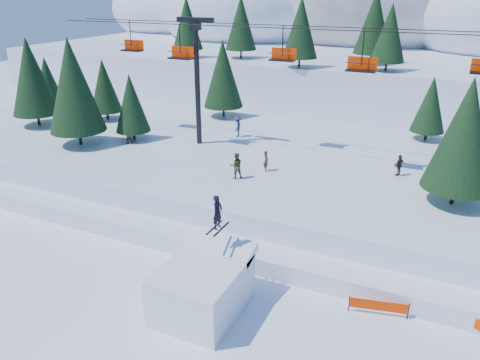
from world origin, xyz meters
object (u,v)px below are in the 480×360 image
at_px(jump_kicker, 203,286).
at_px(chairlift, 327,72).
at_px(banner_far, 461,316).
at_px(banner_near, 379,306).

height_order(jump_kicker, chairlift, chairlift).
bearing_deg(banner_far, banner_near, -167.29).
relative_size(jump_kicker, banner_far, 2.15).
relative_size(jump_kicker, banner_near, 2.02).
distance_m(jump_kicker, chairlift, 18.59).
relative_size(jump_kicker, chairlift, 0.12).
distance_m(banner_near, banner_far, 3.77).
bearing_deg(banner_near, jump_kicker, -158.43).
bearing_deg(jump_kicker, chairlift, 86.12).
bearing_deg(chairlift, banner_near, -63.26).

